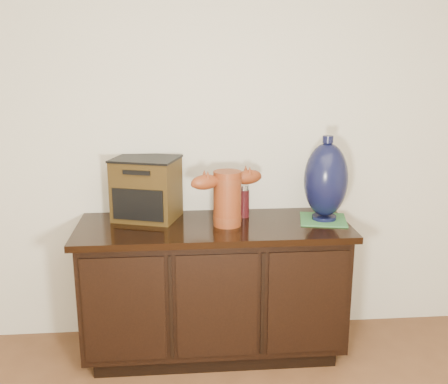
{
  "coord_description": "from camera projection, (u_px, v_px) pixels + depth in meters",
  "views": [
    {
      "loc": [
        -0.17,
        -0.44,
        1.63
      ],
      "look_at": [
        0.05,
        2.18,
        0.95
      ],
      "focal_mm": 42.0,
      "sensor_mm": 36.0,
      "label": 1
    }
  ],
  "objects": [
    {
      "name": "sideboard",
      "position": [
        214.0,
        288.0,
        2.9
      ],
      "size": [
        1.46,
        0.56,
        0.75
      ],
      "color": "black",
      "rests_on": "ground"
    },
    {
      "name": "terracotta_vessel",
      "position": [
        227.0,
        195.0,
        2.76
      ],
      "size": [
        0.41,
        0.23,
        0.29
      ],
      "rotation": [
        0.0,
        0.0,
        0.39
      ],
      "color": "brown",
      "rests_on": "sideboard"
    },
    {
      "name": "tv_radio",
      "position": [
        147.0,
        188.0,
        2.88
      ],
      "size": [
        0.41,
        0.37,
        0.34
      ],
      "rotation": [
        0.0,
        0.0,
        -0.31
      ],
      "color": "#36260D",
      "rests_on": "sideboard"
    },
    {
      "name": "green_mat",
      "position": [
        323.0,
        220.0,
        2.88
      ],
      "size": [
        0.29,
        0.29,
        0.01
      ],
      "primitive_type": "cube",
      "rotation": [
        0.0,
        0.0,
        -0.21
      ],
      "color": "#316F38",
      "rests_on": "sideboard"
    },
    {
      "name": "lamp_base",
      "position": [
        326.0,
        180.0,
        2.82
      ],
      "size": [
        0.28,
        0.28,
        0.46
      ],
      "rotation": [
        0.0,
        0.0,
        -0.21
      ],
      "color": "black",
      "rests_on": "green_mat"
    },
    {
      "name": "spray_can",
      "position": [
        244.0,
        201.0,
        2.92
      ],
      "size": [
        0.06,
        0.06,
        0.18
      ],
      "color": "#540E14",
      "rests_on": "sideboard"
    }
  ]
}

